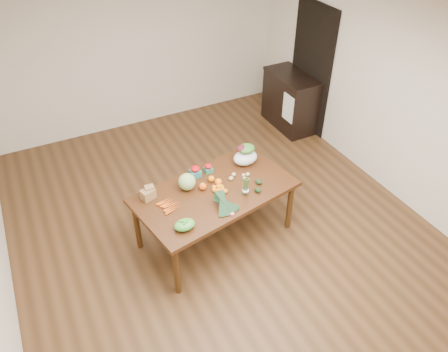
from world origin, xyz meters
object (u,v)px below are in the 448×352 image
cabinet (290,101)px  kale_bunch (226,204)px  dining_table (215,214)px  asparagus_bundle (246,186)px  mandarin_cluster (219,188)px  paper_bag (148,193)px  salad_bag (245,155)px  cabbage (187,182)px

cabinet → kale_bunch: size_ratio=2.55×
dining_table → asparagus_bundle: size_ratio=7.37×
cabinet → mandarin_cluster: bearing=-140.1°
paper_bag → kale_bunch: kale_bunch is taller
salad_bag → paper_bag: bearing=-175.9°
salad_bag → kale_bunch: bearing=-132.3°
paper_bag → mandarin_cluster: size_ratio=1.14×
paper_bag → kale_bunch: (0.70, -0.58, 0.01)m
mandarin_cluster → paper_bag: bearing=162.2°
cabinet → asparagus_bundle: (-2.05, -2.11, 0.40)m
kale_bunch → asparagus_bundle: size_ratio=1.60×
salad_bag → asparagus_bundle: bearing=-118.8°
dining_table → mandarin_cluster: mandarin_cluster is taller
cabinet → mandarin_cluster: (-2.29, -1.92, 0.33)m
paper_bag → mandarin_cluster: 0.82m
asparagus_bundle → salad_bag: asparagus_bundle is taller
mandarin_cluster → kale_bunch: size_ratio=0.45×
dining_table → cabbage: cabbage is taller
paper_bag → kale_bunch: size_ratio=0.51×
asparagus_bundle → cabinet: bearing=34.9°
cabbage → mandarin_cluster: cabbage is taller
mandarin_cluster → salad_bag: 0.64m
cabbage → asparagus_bundle: asparagus_bundle is taller
paper_bag → asparagus_bundle: bearing=-23.6°
dining_table → salad_bag: (0.58, 0.31, 0.50)m
asparagus_bundle → salad_bag: bearing=50.3°
cabbage → salad_bag: 0.86m
paper_bag → salad_bag: bearing=4.1°
mandarin_cluster → salad_bag: (0.54, 0.34, 0.07)m
cabinet → asparagus_bundle: bearing=-134.2°
cabbage → salad_bag: (0.85, 0.14, 0.02)m
cabinet → cabbage: (-2.61, -1.71, 0.38)m
dining_table → cabbage: 0.58m
dining_table → cabinet: 3.00m
dining_table → kale_bunch: 0.58m
salad_bag → dining_table: bearing=-151.6°
kale_bunch → asparagus_bundle: asparagus_bundle is taller
kale_bunch → salad_bag: bearing=36.9°
dining_table → mandarin_cluster: size_ratio=10.24×
cabbage → mandarin_cluster: bearing=-33.6°
cabinet → salad_bag: (-1.76, -1.57, 0.40)m
dining_table → salad_bag: 0.82m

